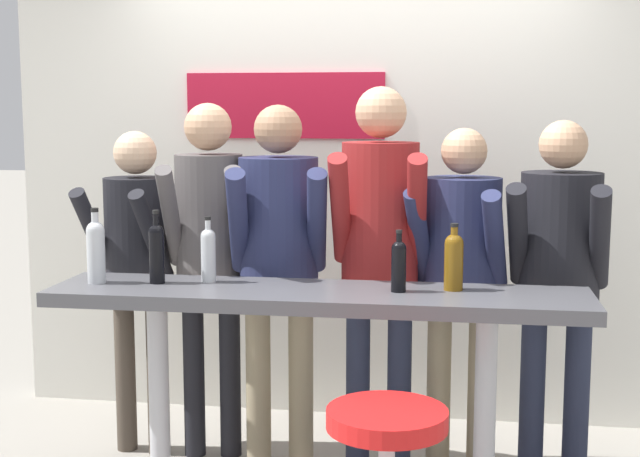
{
  "coord_description": "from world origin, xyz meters",
  "views": [
    {
      "loc": [
        0.57,
        -3.62,
        1.74
      ],
      "look_at": [
        0.0,
        0.07,
        1.23
      ],
      "focal_mm": 50.0,
      "sensor_mm": 36.0,
      "label": 1
    }
  ],
  "objects_px": {
    "person_far_left": "(137,255)",
    "wine_bottle_4": "(399,263)",
    "wine_bottle_0": "(96,249)",
    "wine_bottle_1": "(454,259)",
    "person_left": "(209,239)",
    "person_right": "(559,261)",
    "person_center_right": "(461,262)",
    "wine_bottle_3": "(157,250)",
    "wine_bottle_2": "(208,252)",
    "person_center": "(380,235)",
    "person_center_left": "(279,246)",
    "tasting_table": "(317,331)"
  },
  "relations": [
    {
      "from": "person_left",
      "to": "person_center_right",
      "type": "bearing_deg",
      "value": -6.91
    },
    {
      "from": "person_far_left",
      "to": "wine_bottle_2",
      "type": "bearing_deg",
      "value": -35.69
    },
    {
      "from": "person_center_left",
      "to": "person_right",
      "type": "height_order",
      "value": "person_center_left"
    },
    {
      "from": "person_right",
      "to": "wine_bottle_1",
      "type": "distance_m",
      "value": 0.64
    },
    {
      "from": "wine_bottle_1",
      "to": "wine_bottle_3",
      "type": "relative_size",
      "value": 0.88
    },
    {
      "from": "tasting_table",
      "to": "person_center_right",
      "type": "distance_m",
      "value": 0.84
    },
    {
      "from": "person_center_right",
      "to": "wine_bottle_2",
      "type": "distance_m",
      "value": 1.19
    },
    {
      "from": "wine_bottle_0",
      "to": "person_right",
      "type": "bearing_deg",
      "value": 14.1
    },
    {
      "from": "person_center_left",
      "to": "wine_bottle_4",
      "type": "distance_m",
      "value": 0.76
    },
    {
      "from": "wine_bottle_1",
      "to": "wine_bottle_4",
      "type": "distance_m",
      "value": 0.24
    },
    {
      "from": "person_right",
      "to": "wine_bottle_4",
      "type": "relative_size",
      "value": 6.51
    },
    {
      "from": "person_far_left",
      "to": "person_left",
      "type": "relative_size",
      "value": 0.92
    },
    {
      "from": "person_center",
      "to": "person_center_right",
      "type": "relative_size",
      "value": 1.12
    },
    {
      "from": "person_center_right",
      "to": "person_left",
      "type": "bearing_deg",
      "value": -169.42
    },
    {
      "from": "person_left",
      "to": "person_right",
      "type": "distance_m",
      "value": 1.66
    },
    {
      "from": "wine_bottle_0",
      "to": "wine_bottle_2",
      "type": "bearing_deg",
      "value": 10.58
    },
    {
      "from": "person_center",
      "to": "wine_bottle_2",
      "type": "bearing_deg",
      "value": -152.24
    },
    {
      "from": "tasting_table",
      "to": "wine_bottle_4",
      "type": "height_order",
      "value": "wine_bottle_4"
    },
    {
      "from": "wine_bottle_2",
      "to": "wine_bottle_4",
      "type": "relative_size",
      "value": 1.12
    },
    {
      "from": "tasting_table",
      "to": "wine_bottle_3",
      "type": "height_order",
      "value": "wine_bottle_3"
    },
    {
      "from": "tasting_table",
      "to": "person_center_left",
      "type": "xyz_separation_m",
      "value": [
        -0.26,
        0.48,
        0.28
      ]
    },
    {
      "from": "person_left",
      "to": "person_center",
      "type": "distance_m",
      "value": 0.84
    },
    {
      "from": "person_left",
      "to": "wine_bottle_1",
      "type": "relative_size",
      "value": 6.25
    },
    {
      "from": "person_right",
      "to": "wine_bottle_1",
      "type": "height_order",
      "value": "person_right"
    },
    {
      "from": "person_center",
      "to": "tasting_table",
      "type": "bearing_deg",
      "value": -115.55
    },
    {
      "from": "tasting_table",
      "to": "wine_bottle_3",
      "type": "xyz_separation_m",
      "value": [
        -0.71,
        0.04,
        0.32
      ]
    },
    {
      "from": "person_far_left",
      "to": "person_center_right",
      "type": "distance_m",
      "value": 1.59
    },
    {
      "from": "person_center_right",
      "to": "wine_bottle_3",
      "type": "xyz_separation_m",
      "value": [
        -1.31,
        -0.52,
        0.11
      ]
    },
    {
      "from": "person_far_left",
      "to": "person_center",
      "type": "bearing_deg",
      "value": 4.98
    },
    {
      "from": "wine_bottle_0",
      "to": "wine_bottle_1",
      "type": "height_order",
      "value": "wine_bottle_0"
    },
    {
      "from": "person_left",
      "to": "wine_bottle_3",
      "type": "relative_size",
      "value": 5.5
    },
    {
      "from": "wine_bottle_1",
      "to": "person_center_left",
      "type": "bearing_deg",
      "value": 154.23
    },
    {
      "from": "person_left",
      "to": "wine_bottle_0",
      "type": "bearing_deg",
      "value": -130.63
    },
    {
      "from": "person_center",
      "to": "wine_bottle_3",
      "type": "height_order",
      "value": "person_center"
    },
    {
      "from": "person_center_right",
      "to": "wine_bottle_3",
      "type": "distance_m",
      "value": 1.41
    },
    {
      "from": "person_center_left",
      "to": "wine_bottle_0",
      "type": "xyz_separation_m",
      "value": [
        -0.71,
        -0.48,
        0.05
      ]
    },
    {
      "from": "wine_bottle_1",
      "to": "wine_bottle_2",
      "type": "relative_size",
      "value": 0.97
    },
    {
      "from": "wine_bottle_2",
      "to": "wine_bottle_4",
      "type": "xyz_separation_m",
      "value": [
        0.84,
        -0.08,
        -0.01
      ]
    },
    {
      "from": "person_far_left",
      "to": "wine_bottle_4",
      "type": "height_order",
      "value": "person_far_left"
    },
    {
      "from": "person_center_right",
      "to": "wine_bottle_4",
      "type": "relative_size",
      "value": 6.36
    },
    {
      "from": "person_center",
      "to": "wine_bottle_3",
      "type": "relative_size",
      "value": 5.73
    },
    {
      "from": "person_left",
      "to": "person_center_right",
      "type": "xyz_separation_m",
      "value": [
        1.22,
        0.01,
        -0.09
      ]
    },
    {
      "from": "person_far_left",
      "to": "wine_bottle_1",
      "type": "xyz_separation_m",
      "value": [
        1.56,
        -0.46,
        0.1
      ]
    },
    {
      "from": "person_left",
      "to": "wine_bottle_1",
      "type": "xyz_separation_m",
      "value": [
        1.18,
        -0.46,
        0.01
      ]
    },
    {
      "from": "person_far_left",
      "to": "wine_bottle_4",
      "type": "bearing_deg",
      "value": -15.13
    },
    {
      "from": "person_center_right",
      "to": "wine_bottle_2",
      "type": "height_order",
      "value": "person_center_right"
    },
    {
      "from": "wine_bottle_3",
      "to": "wine_bottle_4",
      "type": "height_order",
      "value": "wine_bottle_3"
    },
    {
      "from": "person_center_left",
      "to": "person_right",
      "type": "xyz_separation_m",
      "value": [
        1.3,
        0.03,
        -0.04
      ]
    },
    {
      "from": "person_center",
      "to": "wine_bottle_2",
      "type": "height_order",
      "value": "person_center"
    },
    {
      "from": "wine_bottle_2",
      "to": "wine_bottle_3",
      "type": "height_order",
      "value": "wine_bottle_3"
    }
  ]
}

